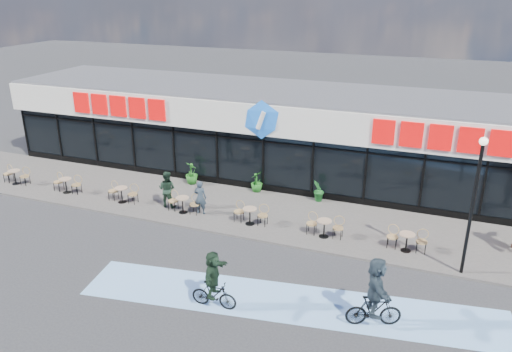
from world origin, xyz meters
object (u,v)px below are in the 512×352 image
(patron_right, at_px, (167,189))
(cyclist_a, at_px, (213,282))
(potted_plant_right, at_px, (319,191))
(cyclist_b, at_px, (375,294))
(potted_plant_mid, at_px, (257,182))
(potted_plant_left, at_px, (192,173))
(bistro_set_0, at_px, (16,175))
(patron_left, at_px, (200,197))
(lamp_post, at_px, (474,195))

(patron_right, distance_m, cyclist_a, 8.10)
(potted_plant_right, distance_m, cyclist_b, 9.11)
(potted_plant_mid, bearing_deg, potted_plant_left, -176.57)
(bistro_set_0, relative_size, cyclist_a, 0.76)
(potted_plant_left, bearing_deg, patron_left, -56.28)
(potted_plant_right, height_order, patron_left, patron_left)
(patron_left, xyz_separation_m, patron_right, (-1.78, 0.15, 0.08))
(potted_plant_right, relative_size, patron_right, 0.63)
(bistro_set_0, xyz_separation_m, potted_plant_mid, (12.03, 3.42, 0.06))
(potted_plant_right, xyz_separation_m, cyclist_a, (-1.16, -9.18, 0.31))
(potted_plant_mid, bearing_deg, cyclist_a, -77.71)
(potted_plant_mid, xyz_separation_m, patron_left, (-1.46, -3.29, 0.27))
(lamp_post, bearing_deg, patron_right, 174.32)
(potted_plant_mid, xyz_separation_m, patron_right, (-3.24, -3.14, 0.35))
(potted_plant_mid, height_order, cyclist_b, cyclist_b)
(bistro_set_0, xyz_separation_m, cyclist_b, (19.00, -4.98, 0.55))
(lamp_post, xyz_separation_m, potted_plant_left, (-13.06, 4.20, -2.45))
(lamp_post, relative_size, cyclist_a, 2.50)
(cyclist_b, bearing_deg, patron_left, 148.83)
(lamp_post, height_order, cyclist_b, lamp_post)
(potted_plant_mid, height_order, patron_left, patron_left)
(patron_right, bearing_deg, potted_plant_mid, -138.66)
(patron_left, xyz_separation_m, cyclist_b, (8.43, -5.10, 0.23))
(cyclist_b, bearing_deg, potted_plant_left, 142.04)
(potted_plant_mid, xyz_separation_m, cyclist_a, (2.02, -9.29, 0.34))
(potted_plant_left, xyz_separation_m, cyclist_b, (10.49, -8.18, 0.43))
(lamp_post, relative_size, patron_right, 2.94)
(bistro_set_0, height_order, potted_plant_mid, potted_plant_mid)
(potted_plant_left, xyz_separation_m, potted_plant_mid, (3.52, 0.21, -0.06))
(potted_plant_mid, height_order, potted_plant_right, potted_plant_right)
(potted_plant_mid, bearing_deg, bistro_set_0, -164.15)
(potted_plant_mid, relative_size, patron_left, 0.66)
(potted_plant_mid, distance_m, cyclist_b, 10.92)
(bistro_set_0, distance_m, potted_plant_right, 15.57)
(potted_plant_right, distance_m, cyclist_a, 9.26)
(potted_plant_left, bearing_deg, lamp_post, -17.83)
(bistro_set_0, xyz_separation_m, potted_plant_left, (8.51, 3.20, 0.12))
(patron_right, bearing_deg, bistro_set_0, -0.90)
(bistro_set_0, bearing_deg, potted_plant_left, 20.63)
(patron_right, height_order, cyclist_a, cyclist_a)
(cyclist_a, bearing_deg, cyclist_b, 10.34)
(patron_left, distance_m, patron_right, 1.79)
(potted_plant_mid, relative_size, cyclist_a, 0.51)
(lamp_post, height_order, potted_plant_left, lamp_post)
(potted_plant_left, distance_m, cyclist_b, 13.31)
(lamp_post, xyz_separation_m, patron_left, (-11.00, 1.12, -2.24))
(bistro_set_0, xyz_separation_m, cyclist_a, (14.06, -5.88, 0.40))
(cyclist_b, bearing_deg, patron_right, 152.78)
(lamp_post, relative_size, potted_plant_mid, 4.91)
(bistro_set_0, xyz_separation_m, patron_right, (8.79, 0.28, 0.41))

